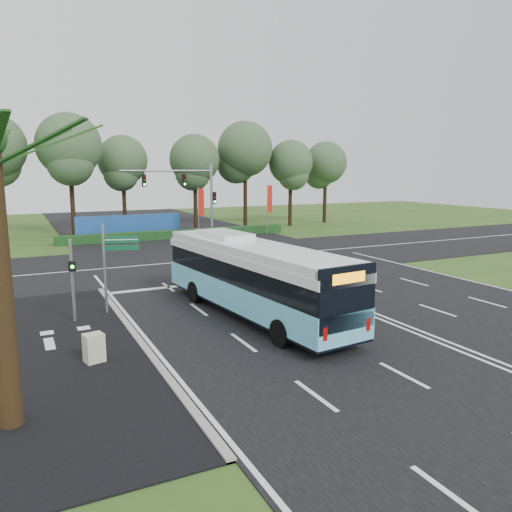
# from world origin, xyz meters

# --- Properties ---
(ground) EXTENTS (120.00, 120.00, 0.00)m
(ground) POSITION_xyz_m (0.00, 0.00, 0.00)
(ground) COLOR #2E501A
(ground) RESTS_ON ground
(road_main) EXTENTS (20.00, 120.00, 0.04)m
(road_main) POSITION_xyz_m (0.00, 0.00, 0.02)
(road_main) COLOR black
(road_main) RESTS_ON ground
(road_cross) EXTENTS (120.00, 14.00, 0.05)m
(road_cross) POSITION_xyz_m (0.00, 12.00, 0.03)
(road_cross) COLOR black
(road_cross) RESTS_ON ground
(bike_path) EXTENTS (5.00, 18.00, 0.06)m
(bike_path) POSITION_xyz_m (-12.50, -3.00, 0.03)
(bike_path) COLOR black
(bike_path) RESTS_ON ground
(kerb_strip) EXTENTS (0.25, 18.00, 0.12)m
(kerb_strip) POSITION_xyz_m (-10.10, -3.00, 0.06)
(kerb_strip) COLOR gray
(kerb_strip) RESTS_ON ground
(city_bus) EXTENTS (3.85, 12.55, 3.54)m
(city_bus) POSITION_xyz_m (-4.74, -1.94, 1.78)
(city_bus) COLOR #61C5E2
(city_bus) RESTS_ON ground
(pedestrian_signal) EXTENTS (0.32, 0.43, 3.63)m
(pedestrian_signal) POSITION_xyz_m (-12.00, 0.57, 1.98)
(pedestrian_signal) COLOR gray
(pedestrian_signal) RESTS_ON ground
(street_sign) EXTENTS (1.55, 0.58, 4.14)m
(street_sign) POSITION_xyz_m (-10.22, 1.14, 2.60)
(street_sign) COLOR gray
(street_sign) RESTS_ON ground
(utility_cabinet) EXTENTS (0.73, 0.65, 1.04)m
(utility_cabinet) POSITION_xyz_m (-11.94, -4.54, 0.52)
(utility_cabinet) COLOR beige
(utility_cabinet) RESTS_ON ground
(banner_flag_mid) EXTENTS (0.69, 0.27, 4.85)m
(banner_flag_mid) POSITION_xyz_m (2.03, 23.53, 3.15)
(banner_flag_mid) COLOR gray
(banner_flag_mid) RESTS_ON ground
(banner_flag_right) EXTENTS (0.71, 0.30, 5.06)m
(banner_flag_right) POSITION_xyz_m (9.06, 22.94, 3.28)
(banner_flag_right) COLOR gray
(banner_flag_right) RESTS_ON ground
(traffic_light_gantry) EXTENTS (8.41, 0.28, 7.00)m
(traffic_light_gantry) POSITION_xyz_m (0.21, 20.50, 4.66)
(traffic_light_gantry) COLOR gray
(traffic_light_gantry) RESTS_ON ground
(hedge) EXTENTS (22.00, 1.20, 0.80)m
(hedge) POSITION_xyz_m (0.00, 24.50, 0.40)
(hedge) COLOR #133514
(hedge) RESTS_ON ground
(blue_hoarding) EXTENTS (10.00, 0.30, 2.20)m
(blue_hoarding) POSITION_xyz_m (-4.00, 27.00, 1.10)
(blue_hoarding) COLOR #1D4E9E
(blue_hoarding) RESTS_ON ground
(eucalyptus_row) EXTENTS (46.28, 8.79, 11.83)m
(eucalyptus_row) POSITION_xyz_m (-1.03, 30.62, 8.05)
(eucalyptus_row) COLOR black
(eucalyptus_row) RESTS_ON ground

